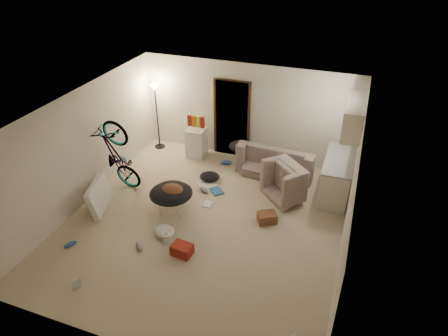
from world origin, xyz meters
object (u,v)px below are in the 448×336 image
(floor_lamp, at_px, (156,103))
(kitchen_counter, at_px, (337,177))
(drink_case_a, at_px, (267,218))
(drink_case_b, at_px, (182,250))
(tv_box, at_px, (99,195))
(juicer, at_px, (166,237))
(sofa, at_px, (276,163))
(mini_fridge, at_px, (197,142))
(bicycle, at_px, (119,170))
(saucer_chair, at_px, (171,197))
(armchair, at_px, (295,183))

(floor_lamp, relative_size, kitchen_counter, 1.21)
(drink_case_a, bearing_deg, drink_case_b, -161.45)
(kitchen_counter, relative_size, drink_case_b, 3.99)
(tv_box, distance_m, juicer, 1.91)
(drink_case_b, bearing_deg, sofa, 80.52)
(mini_fridge, bearing_deg, tv_box, -112.42)
(sofa, relative_size, drink_case_b, 5.01)
(floor_lamp, bearing_deg, kitchen_counter, -7.66)
(sofa, relative_size, juicer, 7.74)
(bicycle, xyz_separation_m, saucer_chair, (1.51, -0.40, -0.10))
(saucer_chair, relative_size, drink_case_b, 2.42)
(kitchen_counter, relative_size, sofa, 0.80)
(kitchen_counter, bearing_deg, drink_case_b, -129.52)
(sofa, relative_size, armchair, 1.92)
(floor_lamp, xyz_separation_m, bicycle, (0.10, -2.11, -0.82))
(sofa, xyz_separation_m, juicer, (-1.41, -3.21, -0.18))
(tv_box, xyz_separation_m, drink_case_b, (2.27, -0.71, -0.22))
(saucer_chair, xyz_separation_m, drink_case_b, (0.76, -1.13, -0.28))
(kitchen_counter, relative_size, mini_fridge, 1.91)
(bicycle, relative_size, drink_case_a, 4.87)
(saucer_chair, relative_size, tv_box, 0.93)
(floor_lamp, distance_m, kitchen_counter, 4.95)
(sofa, xyz_separation_m, bicycle, (-3.24, -1.91, 0.21))
(saucer_chair, distance_m, tv_box, 1.57)
(tv_box, height_order, drink_case_a, tv_box)
(armchair, height_order, bicycle, bicycle)
(saucer_chair, distance_m, drink_case_b, 1.38)
(floor_lamp, distance_m, mini_fridge, 1.48)
(tv_box, bearing_deg, kitchen_counter, 8.82)
(mini_fridge, xyz_separation_m, drink_case_b, (1.21, -3.53, -0.28))
(armchair, xyz_separation_m, tv_box, (-3.87, -1.91, 0.01))
(drink_case_a, bearing_deg, armchair, 42.76)
(kitchen_counter, xyz_separation_m, mini_fridge, (-3.67, 0.55, -0.05))
(kitchen_counter, relative_size, drink_case_a, 3.93)
(floor_lamp, relative_size, mini_fridge, 2.30)
(drink_case_a, bearing_deg, bicycle, 148.21)
(saucer_chair, relative_size, juicer, 3.74)
(juicer, bearing_deg, mini_fridge, 103.06)
(floor_lamp, relative_size, tv_box, 1.84)
(drink_case_b, height_order, juicer, juicer)
(sofa, distance_m, drink_case_b, 3.57)
(kitchen_counter, height_order, tv_box, kitchen_counter)
(saucer_chair, bearing_deg, sofa, 53.20)
(floor_lamp, relative_size, drink_case_b, 4.81)
(drink_case_b, bearing_deg, armchair, 64.99)
(sofa, relative_size, mini_fridge, 2.40)
(sofa, height_order, juicer, sofa)
(tv_box, xyz_separation_m, drink_case_a, (3.52, 0.75, -0.22))
(bicycle, distance_m, mini_fridge, 2.28)
(armchair, bearing_deg, saucer_chair, 76.47)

